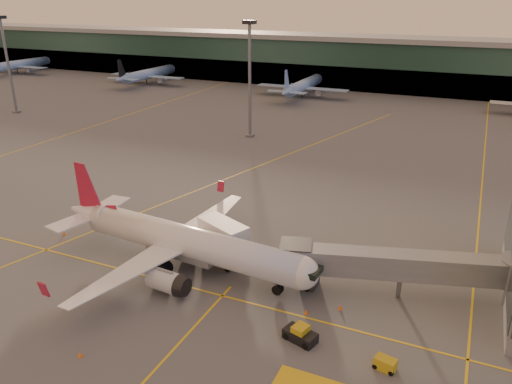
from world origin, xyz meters
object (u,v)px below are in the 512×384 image
at_px(gpu_cart, 385,364).
at_px(pushback_tug, 300,335).
at_px(main_airplane, 181,241).
at_px(catering_truck, 224,239).

relative_size(gpu_cart, pushback_tug, 0.60).
xyz_separation_m(main_airplane, catering_truck, (3.77, 3.54, -0.57)).
bearing_deg(catering_truck, pushback_tug, -14.24).
distance_m(main_airplane, pushback_tug, 19.14).
bearing_deg(gpu_cart, pushback_tug, -172.69).
height_order(gpu_cart, pushback_tug, pushback_tug).
height_order(main_airplane, gpu_cart, main_airplane).
xyz_separation_m(main_airplane, pushback_tug, (17.51, -7.18, -2.84)).
height_order(catering_truck, pushback_tug, catering_truck).
distance_m(gpu_cart, pushback_tug, 8.15).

